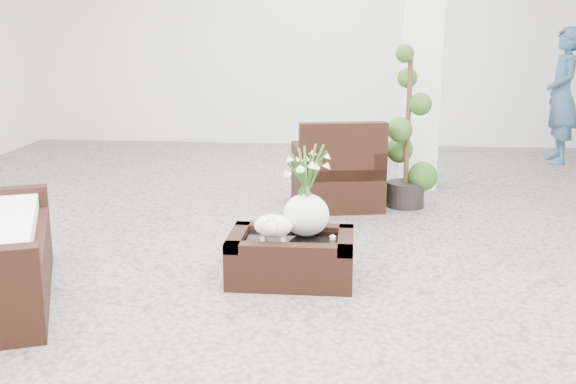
{
  "coord_description": "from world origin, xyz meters",
  "views": [
    {
      "loc": [
        0.48,
        -5.08,
        1.86
      ],
      "look_at": [
        0.0,
        -0.1,
        0.62
      ],
      "focal_mm": 43.45,
      "sensor_mm": 36.0,
      "label": 1
    }
  ],
  "objects": [
    {
      "name": "ground",
      "position": [
        0.0,
        0.0,
        0.0
      ],
      "size": [
        11.0,
        11.0,
        0.0
      ],
      "primitive_type": "plane",
      "color": "gray",
      "rests_on": "ground"
    },
    {
      "name": "column",
      "position": [
        1.2,
        2.8,
        1.75
      ],
      "size": [
        0.4,
        0.4,
        3.5
      ],
      "primitive_type": "cube",
      "color": "white",
      "rests_on": "ground"
    },
    {
      "name": "coffee_table",
      "position": [
        0.04,
        -0.28,
        0.16
      ],
      "size": [
        0.9,
        0.6,
        0.31
      ],
      "primitive_type": "cube",
      "color": "black",
      "rests_on": "ground"
    },
    {
      "name": "sheep_figurine",
      "position": [
        -0.08,
        -0.38,
        0.42
      ],
      "size": [
        0.28,
        0.23,
        0.21
      ],
      "primitive_type": "ellipsoid",
      "color": "white",
      "rests_on": "coffee_table"
    },
    {
      "name": "planter_narcissus",
      "position": [
        0.14,
        -0.18,
        0.71
      ],
      "size": [
        0.44,
        0.44,
        0.8
      ],
      "primitive_type": null,
      "color": "white",
      "rests_on": "coffee_table"
    },
    {
      "name": "tealight",
      "position": [
        0.34,
        -0.26,
        0.33
      ],
      "size": [
        0.04,
        0.04,
        0.03
      ],
      "primitive_type": "cylinder",
      "color": "white",
      "rests_on": "coffee_table"
    },
    {
      "name": "armchair",
      "position": [
        0.31,
        1.88,
        0.45
      ],
      "size": [
        0.99,
        0.97,
        0.91
      ],
      "primitive_type": "cube",
      "rotation": [
        0.0,
        0.0,
        3.34
      ],
      "color": "black",
      "rests_on": "ground"
    },
    {
      "name": "topiary",
      "position": [
        1.01,
        1.9,
        0.8
      ],
      "size": [
        0.43,
        0.43,
        1.59
      ],
      "primitive_type": null,
      "color": "#264616",
      "rests_on": "ground"
    },
    {
      "name": "shopper",
      "position": [
        3.19,
        4.42,
        0.89
      ],
      "size": [
        0.44,
        0.66,
        1.78
      ],
      "primitive_type": "imported",
      "rotation": [
        0.0,
        0.0,
        -1.6
      ],
      "color": "#345273",
      "rests_on": "ground"
    }
  ]
}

